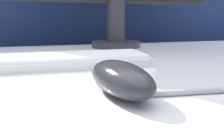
{
  "coord_description": "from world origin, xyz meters",
  "views": [
    {
      "loc": [
        -0.15,
        -0.37,
        0.87
      ],
      "look_at": [
        -0.07,
        -0.09,
        0.8
      ],
      "focal_mm": 35.0,
      "sensor_mm": 36.0,
      "label": 1
    }
  ],
  "objects": [
    {
      "name": "partition_panel",
      "position": [
        0.0,
        0.59,
        0.6
      ],
      "size": [
        5.0,
        0.03,
        1.21
      ],
      "color": "navy",
      "rests_on": "ground_plane"
    },
    {
      "name": "computer_mouse_near",
      "position": [
        -0.07,
        -0.13,
        0.8
      ],
      "size": [
        0.08,
        0.13,
        0.04
      ],
      "rotation": [
        0.0,
        0.0,
        0.19
      ],
      "color": "#232328",
      "rests_on": "desk"
    },
    {
      "name": "keyboard",
      "position": [
        -0.15,
        0.07,
        0.79
      ],
      "size": [
        0.4,
        0.13,
        0.02
      ],
      "rotation": [
        0.0,
        0.0,
        -0.03
      ],
      "color": "silver",
      "rests_on": "desk"
    },
    {
      "name": "pen",
      "position": [
        0.04,
        -0.15,
        0.78
      ],
      "size": [
        0.14,
        0.02,
        0.01
      ],
      "rotation": [
        0.0,
        0.0,
        -0.11
      ],
      "color": "#99999E",
      "rests_on": "desk"
    }
  ]
}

